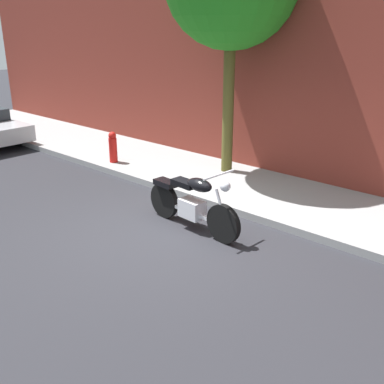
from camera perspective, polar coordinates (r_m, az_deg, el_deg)
ground_plane at (r=7.96m, az=-3.56°, el=-4.95°), size 60.00×60.00×0.00m
sidewalk at (r=9.80m, az=7.31°, el=0.33°), size 24.80×2.44×0.14m
motorcycle at (r=7.87m, az=0.02°, el=-1.37°), size 2.13×0.70×1.16m
fire_hydrant at (r=11.51m, az=-9.83°, el=5.24°), size 0.20×0.20×0.91m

